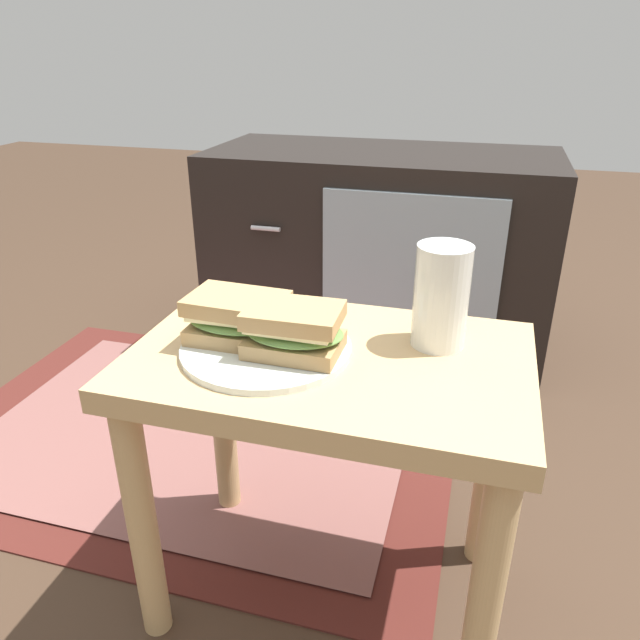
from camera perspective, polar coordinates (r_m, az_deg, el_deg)
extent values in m
plane|color=#3D2B1E|center=(1.14, 0.73, -23.98)|extent=(8.00, 8.00, 0.00)
cube|color=tan|center=(0.85, 0.89, -4.20)|extent=(0.56, 0.36, 0.04)
cylinder|color=tan|center=(0.97, -16.50, -18.14)|extent=(0.04, 0.04, 0.43)
cylinder|color=tan|center=(0.87, 15.36, -24.33)|extent=(0.04, 0.04, 0.43)
cylinder|color=tan|center=(1.17, -9.17, -9.04)|extent=(0.04, 0.04, 0.43)
cylinder|color=tan|center=(1.08, 15.83, -12.77)|extent=(0.04, 0.04, 0.43)
cube|color=black|center=(1.79, 5.57, 6.43)|extent=(0.96, 0.44, 0.58)
cube|color=#8C9EA8|center=(1.56, 8.40, 3.84)|extent=(0.45, 0.01, 0.44)
cylinder|color=silver|center=(1.61, -5.18, 8.63)|extent=(0.08, 0.01, 0.01)
cylinder|color=silver|center=(1.69, -4.89, 1.43)|extent=(0.08, 0.01, 0.01)
cube|color=#4C1E19|center=(1.50, -11.58, -10.37)|extent=(1.21, 0.86, 0.01)
cube|color=brown|center=(1.49, -11.59, -10.23)|extent=(0.99, 0.71, 0.00)
cylinder|color=silver|center=(0.85, -5.12, -2.67)|extent=(0.24, 0.24, 0.01)
cube|color=tan|center=(0.87, -7.73, -1.09)|extent=(0.14, 0.09, 0.02)
ellipsoid|color=#608C42|center=(0.86, -7.80, 0.05)|extent=(0.15, 0.10, 0.02)
cube|color=beige|center=(0.86, -7.84, 0.72)|extent=(0.13, 0.09, 0.01)
cube|color=tan|center=(0.85, -7.90, 1.57)|extent=(0.14, 0.10, 0.02)
cube|color=tan|center=(0.82, -2.45, -2.32)|extent=(0.13, 0.09, 0.02)
ellipsoid|color=#608C42|center=(0.82, -2.47, -1.13)|extent=(0.14, 0.10, 0.02)
cube|color=beige|center=(0.81, -2.49, -0.43)|extent=(0.12, 0.08, 0.01)
cube|color=tan|center=(0.80, -2.50, 0.46)|extent=(0.13, 0.09, 0.02)
cylinder|color=silver|center=(0.86, 11.42, 2.21)|extent=(0.08, 0.08, 0.15)
cylinder|color=#B26014|center=(0.86, 11.37, 1.68)|extent=(0.07, 0.07, 0.12)
cylinder|color=white|center=(0.84, 11.76, 5.93)|extent=(0.07, 0.07, 0.01)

